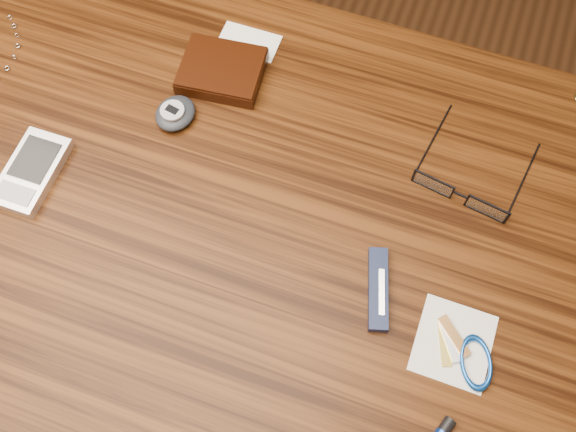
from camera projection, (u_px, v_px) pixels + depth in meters
name	position (u px, v px, depth m)	size (l,w,h in m)	color
ground	(264.00, 358.00, 1.44)	(3.80, 3.80, 0.00)	#472814
desk	(247.00, 254.00, 0.85)	(1.00, 0.70, 0.75)	#3C1D09
wallet_and_card	(222.00, 70.00, 0.84)	(0.11, 0.14, 0.02)	black
eyeglasses	(462.00, 192.00, 0.76)	(0.14, 0.14, 0.03)	black
pda_phone	(31.00, 172.00, 0.78)	(0.06, 0.11, 0.02)	silver
pedometer	(175.00, 113.00, 0.81)	(0.06, 0.06, 0.02)	#1F2229
notepad_keys	(465.00, 353.00, 0.69)	(0.10, 0.09, 0.01)	silver
pocket_knife	(378.00, 289.00, 0.72)	(0.05, 0.10, 0.01)	#121C37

